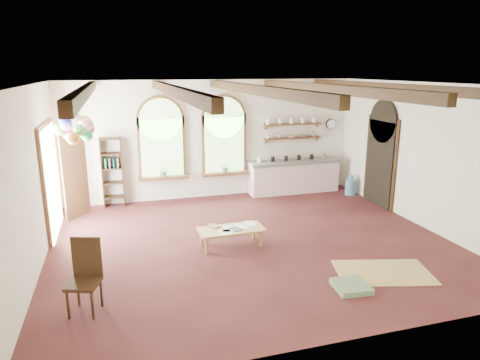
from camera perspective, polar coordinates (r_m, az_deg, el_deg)
name	(u,v)px	position (r m, az deg, el deg)	size (l,w,h in m)	color
floor	(252,242)	(8.94, 1.60, -8.29)	(8.00, 8.00, 0.00)	#532222
ceiling_beams	(253,89)	(8.24, 1.75, 11.98)	(6.20, 6.80, 0.18)	#382711
window_left	(162,141)	(11.46, -10.41, 5.12)	(1.30, 0.28, 2.20)	brown
window_right	(224,138)	(11.76, -2.12, 5.58)	(1.30, 0.28, 2.20)	brown
left_doorway	(51,181)	(10.00, -23.89, -0.12)	(0.10, 1.90, 2.50)	brown
right_doorway	(380,164)	(11.62, 18.13, 2.08)	(0.10, 1.30, 2.40)	black
kitchen_counter	(294,176)	(12.42, 7.17, 0.52)	(2.68, 0.62, 0.94)	silver
wall_shelf_lower	(292,138)	(12.37, 7.00, 5.55)	(1.70, 0.24, 0.04)	brown
wall_shelf_upper	(293,124)	(12.31, 7.06, 7.39)	(1.70, 0.24, 0.04)	brown
wall_clock	(331,124)	(12.92, 12.07, 7.30)	(0.32, 0.32, 0.04)	black
bookshelf	(112,172)	(11.44, -16.66, 0.98)	(0.53, 0.32, 1.80)	#382711
coffee_table	(231,231)	(8.64, -1.16, -6.77)	(1.33, 0.64, 0.37)	tan
side_chair	(85,292)	(6.85, -19.96, -13.82)	(0.56, 0.56, 1.11)	#382711
floor_mat	(383,272)	(8.10, 18.56, -11.59)	(1.62, 1.00, 0.02)	#D8C56C
floor_cushion	(351,286)	(7.40, 14.62, -13.55)	(0.54, 0.54, 0.09)	#67865C
water_jug_a	(350,186)	(12.52, 14.52, -0.78)	(0.30, 0.30, 0.58)	#578DBA
water_jug_b	(325,181)	(12.89, 11.23, -0.07)	(0.32, 0.32, 0.62)	#578DBA
balloon_cluster	(76,127)	(9.28, -21.02, 6.57)	(0.82, 0.92, 1.15)	white
table_book	(211,227)	(8.68, -3.94, -6.29)	(0.18, 0.26, 0.02)	olive
tablet	(236,229)	(8.59, -0.55, -6.53)	(0.17, 0.25, 0.01)	black
potted_plant_left	(163,171)	(11.51, -10.18, 1.20)	(0.27, 0.23, 0.30)	#598C4C
potted_plant_right	(225,167)	(11.80, -1.95, 1.76)	(0.27, 0.23, 0.30)	#598C4C
shelf_cup_a	(268,137)	(12.08, 3.72, 5.75)	(0.12, 0.10, 0.10)	white
shelf_cup_b	(279,137)	(12.20, 5.27, 5.80)	(0.10, 0.10, 0.09)	beige
shelf_bowl_a	(291,137)	(12.34, 6.79, 5.76)	(0.22, 0.22, 0.05)	beige
shelf_bowl_b	(302,136)	(12.48, 8.28, 5.83)	(0.20, 0.20, 0.06)	#8C664C
shelf_vase	(313,133)	(12.62, 9.74, 6.16)	(0.18, 0.18, 0.19)	slate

